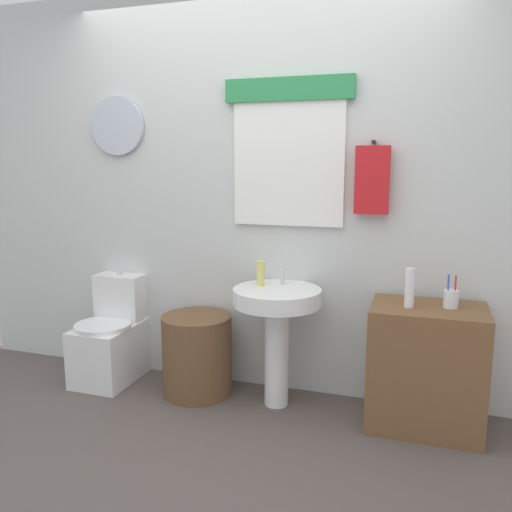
{
  "coord_description": "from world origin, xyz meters",
  "views": [
    {
      "loc": [
        1.03,
        -2.11,
        1.5
      ],
      "look_at": [
        0.08,
        0.8,
        0.95
      ],
      "focal_mm": 36.7,
      "sensor_mm": 36.0,
      "label": 1
    }
  ],
  "objects_px": {
    "toothbrush_cup": "(451,298)",
    "laundry_hamper": "(197,355)",
    "pedestal_sink": "(277,316)",
    "lotion_bottle": "(410,288)",
    "soap_bottle": "(261,273)",
    "wooden_cabinet": "(426,367)",
    "toilet": "(112,340)"
  },
  "relations": [
    {
      "from": "soap_bottle",
      "to": "lotion_bottle",
      "type": "xyz_separation_m",
      "value": [
        0.89,
        -0.09,
        -0.0
      ]
    },
    {
      "from": "toilet",
      "to": "lotion_bottle",
      "type": "distance_m",
      "value": 2.05
    },
    {
      "from": "laundry_hamper",
      "to": "soap_bottle",
      "type": "distance_m",
      "value": 0.7
    },
    {
      "from": "pedestal_sink",
      "to": "lotion_bottle",
      "type": "distance_m",
      "value": 0.81
    },
    {
      "from": "laundry_hamper",
      "to": "pedestal_sink",
      "type": "height_order",
      "value": "pedestal_sink"
    },
    {
      "from": "lotion_bottle",
      "to": "laundry_hamper",
      "type": "bearing_deg",
      "value": 178.25
    },
    {
      "from": "laundry_hamper",
      "to": "toothbrush_cup",
      "type": "xyz_separation_m",
      "value": [
        1.53,
        0.02,
        0.5
      ]
    },
    {
      "from": "laundry_hamper",
      "to": "soap_bottle",
      "type": "height_order",
      "value": "soap_bottle"
    },
    {
      "from": "laundry_hamper",
      "to": "lotion_bottle",
      "type": "xyz_separation_m",
      "value": [
        1.31,
        -0.04,
        0.56
      ]
    },
    {
      "from": "wooden_cabinet",
      "to": "toothbrush_cup",
      "type": "height_order",
      "value": "toothbrush_cup"
    },
    {
      "from": "soap_bottle",
      "to": "lotion_bottle",
      "type": "relative_size",
      "value": 0.71
    },
    {
      "from": "wooden_cabinet",
      "to": "toothbrush_cup",
      "type": "bearing_deg",
      "value": 10.28
    },
    {
      "from": "wooden_cabinet",
      "to": "laundry_hamper",
      "type": "bearing_deg",
      "value": 180.0
    },
    {
      "from": "toilet",
      "to": "toothbrush_cup",
      "type": "distance_m",
      "value": 2.25
    },
    {
      "from": "wooden_cabinet",
      "to": "soap_bottle",
      "type": "distance_m",
      "value": 1.1
    },
    {
      "from": "wooden_cabinet",
      "to": "toothbrush_cup",
      "type": "relative_size",
      "value": 3.83
    },
    {
      "from": "toothbrush_cup",
      "to": "soap_bottle",
      "type": "bearing_deg",
      "value": 178.45
    },
    {
      "from": "toothbrush_cup",
      "to": "laundry_hamper",
      "type": "bearing_deg",
      "value": -179.25
    },
    {
      "from": "soap_bottle",
      "to": "toothbrush_cup",
      "type": "distance_m",
      "value": 1.11
    },
    {
      "from": "wooden_cabinet",
      "to": "lotion_bottle",
      "type": "bearing_deg",
      "value": -160.0
    },
    {
      "from": "toothbrush_cup",
      "to": "toilet",
      "type": "bearing_deg",
      "value": 179.67
    },
    {
      "from": "soap_bottle",
      "to": "toothbrush_cup",
      "type": "height_order",
      "value": "soap_bottle"
    },
    {
      "from": "laundry_hamper",
      "to": "wooden_cabinet",
      "type": "bearing_deg",
      "value": 0.0
    },
    {
      "from": "lotion_bottle",
      "to": "toothbrush_cup",
      "type": "height_order",
      "value": "lotion_bottle"
    },
    {
      "from": "pedestal_sink",
      "to": "toothbrush_cup",
      "type": "bearing_deg",
      "value": 1.15
    },
    {
      "from": "toilet",
      "to": "lotion_bottle",
      "type": "relative_size",
      "value": 3.35
    },
    {
      "from": "toothbrush_cup",
      "to": "lotion_bottle",
      "type": "bearing_deg",
      "value": -164.75
    },
    {
      "from": "wooden_cabinet",
      "to": "toilet",
      "type": "bearing_deg",
      "value": 179.1
    },
    {
      "from": "toilet",
      "to": "laundry_hamper",
      "type": "height_order",
      "value": "toilet"
    },
    {
      "from": "lotion_bottle",
      "to": "soap_bottle",
      "type": "bearing_deg",
      "value": 174.22
    },
    {
      "from": "pedestal_sink",
      "to": "soap_bottle",
      "type": "distance_m",
      "value": 0.28
    },
    {
      "from": "toilet",
      "to": "wooden_cabinet",
      "type": "xyz_separation_m",
      "value": [
        2.09,
        -0.03,
        0.07
      ]
    }
  ]
}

